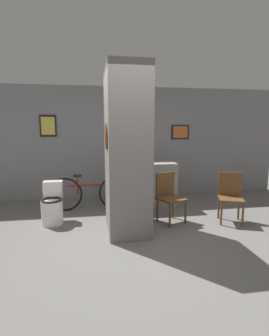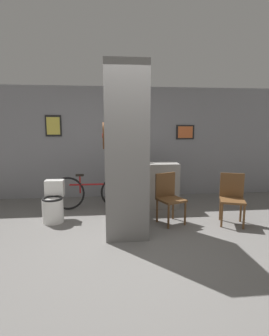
{
  "view_description": "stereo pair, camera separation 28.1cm",
  "coord_description": "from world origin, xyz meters",
  "px_view_note": "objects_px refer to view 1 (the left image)",
  "views": [
    {
      "loc": [
        -0.65,
        -3.6,
        1.69
      ],
      "look_at": [
        0.1,
        0.98,
        0.95
      ],
      "focal_mm": 28.0,
      "sensor_mm": 36.0,
      "label": 1
    },
    {
      "loc": [
        -0.38,
        -3.63,
        1.69
      ],
      "look_at": [
        0.1,
        0.98,
        0.95
      ],
      "focal_mm": 28.0,
      "sensor_mm": 36.0,
      "label": 2
    }
  ],
  "objects_px": {
    "bicycle": "(91,193)",
    "bottle_tall": "(146,158)",
    "chair_by_doorway": "(230,195)",
    "toilet": "(52,206)",
    "chair_near_pillar": "(169,195)"
  },
  "relations": [
    {
      "from": "bicycle",
      "to": "chair_near_pillar",
      "type": "bearing_deg",
      "value": -33.26
    },
    {
      "from": "toilet",
      "to": "chair_near_pillar",
      "type": "height_order",
      "value": "chair_near_pillar"
    },
    {
      "from": "chair_near_pillar",
      "to": "chair_by_doorway",
      "type": "xyz_separation_m",
      "value": [
        1.09,
        -0.15,
        0.0
      ]
    },
    {
      "from": "chair_near_pillar",
      "to": "bottle_tall",
      "type": "height_order",
      "value": "bottle_tall"
    },
    {
      "from": "toilet",
      "to": "bottle_tall",
      "type": "xyz_separation_m",
      "value": [
        1.81,
        0.66,
        0.74
      ]
    },
    {
      "from": "chair_by_doorway",
      "to": "bicycle",
      "type": "xyz_separation_m",
      "value": [
        -2.46,
        1.05,
        -0.13
      ]
    },
    {
      "from": "bicycle",
      "to": "bottle_tall",
      "type": "xyz_separation_m",
      "value": [
        1.14,
        0.02,
        0.69
      ]
    },
    {
      "from": "chair_near_pillar",
      "to": "toilet",
      "type": "bearing_deg",
      "value": 150.52
    },
    {
      "from": "chair_near_pillar",
      "to": "bottle_tall",
      "type": "bearing_deg",
      "value": 82.2
    },
    {
      "from": "toilet",
      "to": "chair_near_pillar",
      "type": "distance_m",
      "value": 2.07
    },
    {
      "from": "chair_by_doorway",
      "to": "bottle_tall",
      "type": "distance_m",
      "value": 1.8
    },
    {
      "from": "chair_near_pillar",
      "to": "bicycle",
      "type": "height_order",
      "value": "chair_near_pillar"
    },
    {
      "from": "bicycle",
      "to": "bottle_tall",
      "type": "distance_m",
      "value": 1.33
    },
    {
      "from": "bicycle",
      "to": "bottle_tall",
      "type": "bearing_deg",
      "value": 1.12
    },
    {
      "from": "toilet",
      "to": "bottle_tall",
      "type": "height_order",
      "value": "bottle_tall"
    }
  ]
}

